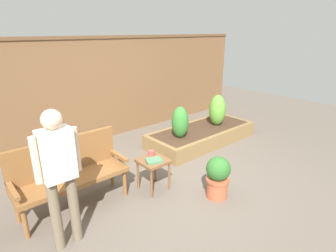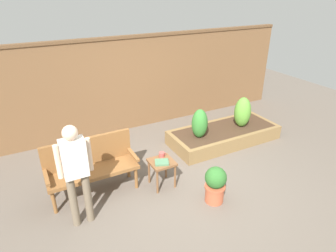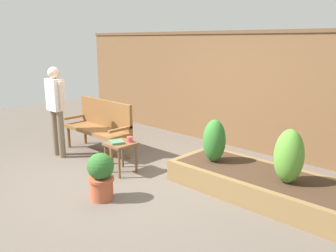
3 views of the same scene
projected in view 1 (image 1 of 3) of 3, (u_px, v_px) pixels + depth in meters
The scene contains 11 objects.
ground_plane at pixel (180, 186), 4.20m from camera, with size 14.00×14.00×0.00m, color #60564C.
fence_back at pixel (95, 90), 5.68m from camera, with size 8.40×0.14×2.16m.
garden_bench at pixel (69, 169), 3.57m from camera, with size 1.44×0.48×0.94m.
side_table at pixel (153, 165), 4.00m from camera, with size 0.40×0.40×0.48m.
cup_on_table at pixel (151, 153), 4.10m from camera, with size 0.13×0.09×0.08m.
book_on_table at pixel (154, 160), 3.91m from camera, with size 0.22×0.19×0.03m, color #4C7A56.
potted_boxwood at pixel (218, 176), 3.82m from camera, with size 0.34×0.34×0.62m.
raised_planter_bed at pixel (202, 135), 5.82m from camera, with size 2.40×1.00×0.30m.
shrub_near_bench at pixel (180, 122), 5.20m from camera, with size 0.32×0.32×0.61m.
shrub_far_corner at pixel (217, 110), 5.87m from camera, with size 0.35×0.35×0.67m.
person_by_bench at pixel (59, 169), 2.77m from camera, with size 0.47×0.20×1.56m.
Camera 1 is at (-2.53, -2.64, 2.26)m, focal length 29.22 mm.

